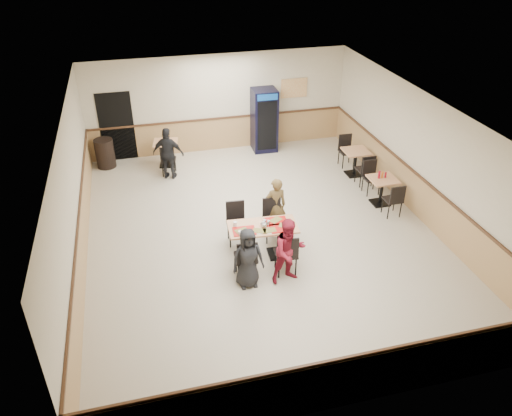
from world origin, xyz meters
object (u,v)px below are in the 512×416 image
object	(u,v)px
pepsi_cooler	(264,120)
trash_bin	(105,153)
main_table	(263,236)
lone_diner	(168,154)
diner_woman_right	(289,251)
diner_woman_left	(248,258)
side_table_near	(382,187)
diner_man_opposite	(275,206)
back_table	(166,150)
side_table_far	(355,159)

from	to	relation	value
pepsi_cooler	trash_bin	xyz separation A→B (m)	(-4.87, -0.04, -0.55)
main_table	lone_diner	xyz separation A→B (m)	(-1.57, 4.28, 0.23)
diner_woman_right	lone_diner	xyz separation A→B (m)	(-1.87, 5.20, 0.03)
diner_woman_left	trash_bin	world-z (taller)	diner_woman_left
diner_woman_right	side_table_near	xyz separation A→B (m)	(3.27, 2.38, -0.24)
main_table	trash_bin	xyz separation A→B (m)	(-3.33, 5.48, -0.09)
diner_woman_right	trash_bin	distance (m)	7.36
diner_woman_left	diner_man_opposite	size ratio (longest dim) A/B	0.93
pepsi_cooler	trash_bin	bearing A→B (deg)	-178.37
side_table_near	back_table	world-z (taller)	back_table
back_table	trash_bin	world-z (taller)	trash_bin
diner_woman_left	pepsi_cooler	distance (m)	6.72
main_table	diner_man_opposite	size ratio (longest dim) A/B	1.08
main_table	side_table_far	size ratio (longest dim) A/B	2.02
pepsi_cooler	lone_diner	bearing A→B (deg)	-157.15
main_table	back_table	world-z (taller)	main_table
diner_man_opposite	back_table	size ratio (longest dim) A/B	1.76
main_table	lone_diner	world-z (taller)	lone_diner
diner_woman_right	back_table	distance (m)	6.34
main_table	diner_man_opposite	xyz separation A→B (m)	(0.54, 0.86, 0.18)
main_table	side_table_far	distance (m)	4.79
main_table	side_table_near	distance (m)	3.85
diner_woman_left	trash_bin	size ratio (longest dim) A/B	1.53
main_table	diner_woman_right	bearing A→B (deg)	-67.62
diner_man_opposite	pepsi_cooler	world-z (taller)	pepsi_cooler
side_table_far	diner_man_opposite	bearing A→B (deg)	-143.05
diner_woman_right	side_table_far	xyz separation A→B (m)	(3.30, 4.08, -0.22)
diner_woman_left	side_table_near	world-z (taller)	diner_woman_left
diner_woman_left	side_table_far	distance (m)	5.77
lone_diner	side_table_near	xyz separation A→B (m)	(5.13, -2.83, -0.27)
main_table	lone_diner	size ratio (longest dim) A/B	1.01
back_table	pepsi_cooler	distance (m)	3.17
back_table	trash_bin	size ratio (longest dim) A/B	0.93
diner_woman_left	lone_diner	bearing A→B (deg)	99.07
diner_woman_right	pepsi_cooler	xyz separation A→B (m)	(1.24, 6.44, 0.26)
side_table_far	diner_woman_left	bearing A→B (deg)	-135.84
side_table_near	trash_bin	size ratio (longest dim) A/B	0.84
diner_woman_right	pepsi_cooler	world-z (taller)	pepsi_cooler
back_table	trash_bin	xyz separation A→B (m)	(-1.76, 0.35, -0.06)
main_table	pepsi_cooler	distance (m)	5.75
diner_woman_right	lone_diner	world-z (taller)	lone_diner
lone_diner	trash_bin	xyz separation A→B (m)	(-1.76, 1.20, -0.32)
main_table	side_table_near	size ratio (longest dim) A/B	2.10
diner_woman_right	pepsi_cooler	size ratio (longest dim) A/B	0.74
main_table	side_table_near	world-z (taller)	main_table
side_table_far	back_table	world-z (taller)	side_table_far
lone_diner	side_table_near	world-z (taller)	lone_diner
main_table	diner_woman_right	size ratio (longest dim) A/B	1.06
main_table	pepsi_cooler	bearing A→B (deg)	78.62
back_table	trash_bin	distance (m)	1.80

